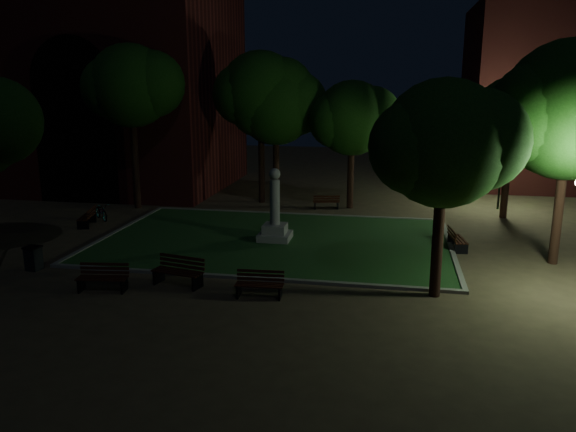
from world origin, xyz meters
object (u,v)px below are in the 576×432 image
(bench_left_side, at_px, (88,218))
(bench_right_side, at_px, (456,240))
(trash_bin, at_px, (33,258))
(bench_near_left, at_px, (179,272))
(bench_near_right, at_px, (260,285))
(bench_west_near, at_px, (103,278))
(bench_far_side, at_px, (326,202))
(monument, at_px, (275,220))
(bicycle, at_px, (101,211))

(bench_left_side, relative_size, bench_right_side, 1.03)
(bench_right_side, bearing_deg, trash_bin, 102.57)
(bench_near_left, relative_size, bench_near_right, 1.19)
(bench_west_near, relative_size, bench_far_side, 1.14)
(monument, bearing_deg, bench_far_side, 78.06)
(bench_near_right, bearing_deg, bench_left_side, 140.35)
(monument, bearing_deg, bicycle, 166.50)
(monument, distance_m, bench_near_right, 6.72)
(bench_right_side, bearing_deg, bench_left_side, 80.11)
(monument, distance_m, bicycle, 9.91)
(bench_west_near, xyz_separation_m, bench_far_side, (5.93, 13.99, -0.06))
(bench_far_side, distance_m, bicycle, 12.02)
(monument, relative_size, trash_bin, 3.50)
(bench_right_side, distance_m, trash_bin, 16.93)
(monument, relative_size, bench_west_near, 1.83)
(bench_left_side, bearing_deg, monument, 68.94)
(trash_bin, xyz_separation_m, bicycle, (-1.50, 7.84, -0.03))
(bench_near_right, xyz_separation_m, bench_right_side, (6.92, 6.85, 0.00))
(bench_west_near, distance_m, bench_far_side, 15.20)
(bench_left_side, bearing_deg, bench_near_left, 31.58)
(bench_near_left, xyz_separation_m, bench_right_side, (9.94, 6.29, -0.06))
(trash_bin, bearing_deg, bench_right_side, 19.84)
(monument, bearing_deg, trash_bin, -145.74)
(bench_near_left, xyz_separation_m, bench_west_near, (-2.32, -0.99, -0.04))
(bench_near_left, bearing_deg, bench_left_side, 149.27)
(bench_near_right, distance_m, bench_right_side, 9.74)
(bench_near_right, relative_size, bench_left_side, 0.95)
(monument, height_order, trash_bin, monument)
(monument, xyz_separation_m, trash_bin, (-8.12, -5.53, -0.49))
(bench_west_near, distance_m, bench_left_side, 9.60)
(bench_right_side, xyz_separation_m, trash_bin, (-15.93, -5.74, 0.05))
(trash_bin, distance_m, bicycle, 7.99)
(trash_bin, bearing_deg, bench_left_side, 103.11)
(monument, bearing_deg, bench_right_side, 1.56)
(bench_near_left, xyz_separation_m, trash_bin, (-5.99, 0.54, -0.01))
(bench_near_left, bearing_deg, bench_near_right, 2.03)
(bench_near_left, bearing_deg, bench_west_near, -144.39)
(bench_near_right, bearing_deg, bicycle, 135.94)
(bench_near_right, height_order, bench_left_side, bench_left_side)
(bench_near_left, bearing_deg, trash_bin, -172.58)
(bench_west_near, distance_m, trash_bin, 3.97)
(bench_far_side, xyz_separation_m, trash_bin, (-9.59, -12.46, 0.09))
(bench_left_side, bearing_deg, bench_near_right, 38.92)
(trash_bin, height_order, bicycle, trash_bin)
(bench_west_near, xyz_separation_m, trash_bin, (-3.66, 1.53, 0.03))
(bench_right_side, relative_size, trash_bin, 1.80)
(bench_left_side, relative_size, bench_far_side, 1.10)
(bench_left_side, distance_m, bench_far_side, 12.59)
(bench_near_left, relative_size, bench_far_side, 1.25)
(bench_west_near, xyz_separation_m, bench_right_side, (12.26, 7.28, -0.03))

